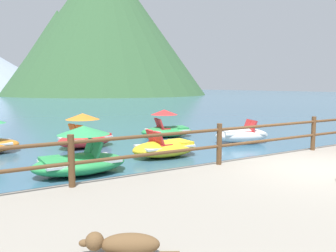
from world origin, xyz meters
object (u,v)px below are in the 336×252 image
object	(u,v)px
pedal_boat_1	(80,158)
pedal_boat_2	(86,136)
pedal_boat_0	(167,128)
pedal_boat_5	(165,148)
dog_resting	(124,244)
pedal_boat_4	(242,135)

from	to	relation	value
pedal_boat_1	pedal_boat_2	bearing A→B (deg)	69.91
pedal_boat_0	pedal_boat_5	bearing A→B (deg)	-121.93
dog_resting	pedal_boat_2	bearing A→B (deg)	74.41
pedal_boat_0	pedal_boat_5	distance (m)	4.17
pedal_boat_2	pedal_boat_4	xyz separation A→B (m)	(5.43, -2.27, -0.11)
pedal_boat_5	dog_resting	bearing A→B (deg)	-124.52
pedal_boat_1	pedal_boat_5	size ratio (longest dim) A/B	1.10
pedal_boat_1	pedal_boat_0	bearing A→B (deg)	39.64
pedal_boat_5	pedal_boat_4	bearing A→B (deg)	9.93
pedal_boat_0	pedal_boat_2	size ratio (longest dim) A/B	1.03
pedal_boat_0	pedal_boat_1	distance (m)	6.64
pedal_boat_0	pedal_boat_4	xyz separation A→B (m)	(1.65, -2.86, -0.08)
dog_resting	pedal_boat_5	distance (m)	7.12
pedal_boat_0	pedal_boat_2	distance (m)	3.82
dog_resting	pedal_boat_1	distance (m)	5.29
pedal_boat_2	pedal_boat_5	size ratio (longest dim) A/B	1.11
pedal_boat_0	pedal_boat_4	size ratio (longest dim) A/B	1.04
pedal_boat_2	pedal_boat_5	world-z (taller)	pedal_boat_2
dog_resting	pedal_boat_2	size ratio (longest dim) A/B	0.39
pedal_boat_0	pedal_boat_4	distance (m)	3.31
pedal_boat_0	pedal_boat_5	world-z (taller)	pedal_boat_0
dog_resting	pedal_boat_5	size ratio (longest dim) A/B	0.43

